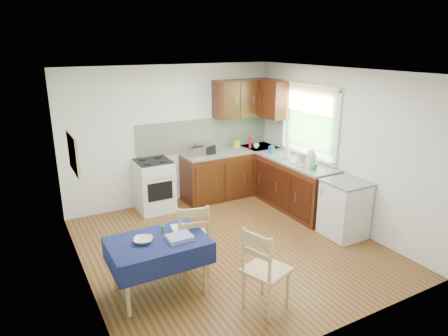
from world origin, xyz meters
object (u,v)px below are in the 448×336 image
dining_table (158,248)px  sandwich_press (205,149)px  chair_near (264,267)px  toaster (198,152)px  chair_far (192,237)px  kettle (311,159)px  dish_rack (304,163)px

dining_table → sandwich_press: (1.79, 2.40, 0.42)m
chair_near → sandwich_press: sandwich_press is taller
toaster → dining_table: bearing=-133.4°
chair_far → kettle: bearing=-151.7°
dining_table → dish_rack: (2.96, 0.99, 0.35)m
chair_near → sandwich_press: bearing=-34.3°
dining_table → sandwich_press: 3.03m
chair_far → dish_rack: 2.61m
sandwich_press → dish_rack: bearing=-56.3°
dining_table → toaster: toaster is taller
dining_table → dish_rack: dish_rack is taller
kettle → dish_rack: bearing=84.7°
chair_far → sandwich_press: bearing=-106.1°
chair_near → sandwich_press: (0.90, 3.28, 0.47)m
toaster → kettle: (1.36, -1.45, 0.04)m
dish_rack → dining_table: bearing=-158.8°
chair_far → kettle: (2.43, 0.63, 0.52)m
chair_near → toaster: (0.70, 3.13, 0.47)m
chair_near → dish_rack: 2.82m
sandwich_press → kettle: 1.97m
chair_near → sandwich_press: size_ratio=3.11×
chair_near → kettle: kettle is taller
chair_far → toaster: (1.07, 2.08, 0.48)m
chair_far → chair_near: chair_near is taller
chair_far → chair_near: (0.37, -1.05, 0.01)m
toaster → sandwich_press: (0.21, 0.14, -0.00)m
kettle → chair_near: bearing=-140.8°
chair_far → sandwich_press: size_ratio=3.05×
chair_far → dish_rack: bearing=-147.9°
dining_table → kettle: (2.95, 0.81, 0.46)m
dining_table → kettle: 3.09m
dining_table → chair_far: bearing=20.7°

